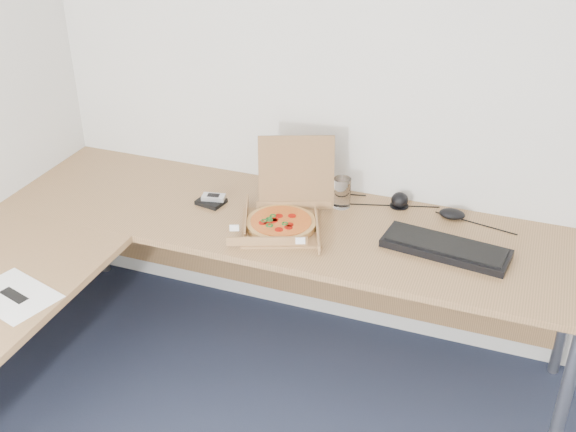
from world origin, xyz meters
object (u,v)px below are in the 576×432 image
at_px(drinking_glass, 342,193).
at_px(wallet, 211,202).
at_px(desk, 172,262).
at_px(pizza_box, 283,218).
at_px(keyboard, 446,248).

bearing_deg(drinking_glass, wallet, -162.12).
height_order(desk, pizza_box, pizza_box).
bearing_deg(drinking_glass, keyboard, -23.55).
xyz_separation_m(pizza_box, drinking_glass, (0.18, 0.25, 0.03)).
xyz_separation_m(keyboard, wallet, (-1.04, 0.04, -0.01)).
bearing_deg(desk, wallet, 95.21).
bearing_deg(keyboard, drinking_glass, 163.82).
bearing_deg(wallet, keyboard, 8.27).
xyz_separation_m(desk, drinking_glass, (0.51, 0.62, 0.10)).
height_order(pizza_box, keyboard, pizza_box).
relative_size(pizza_box, drinking_glass, 2.80).
xyz_separation_m(pizza_box, keyboard, (0.67, 0.03, -0.02)).
bearing_deg(pizza_box, keyboard, -18.19).
bearing_deg(wallet, pizza_box, -0.74).
xyz_separation_m(pizza_box, wallet, (-0.37, 0.07, -0.03)).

